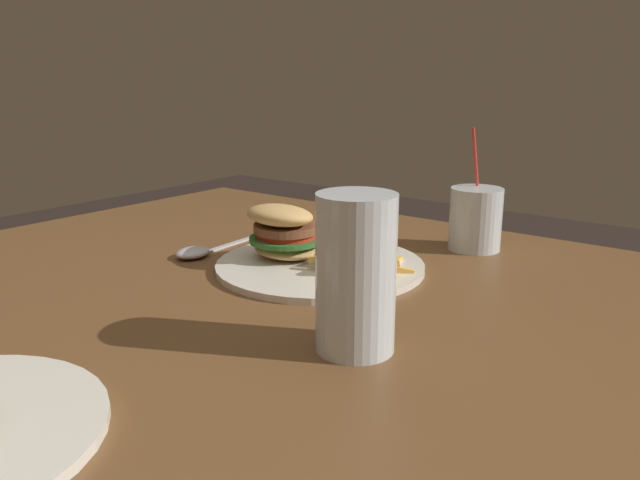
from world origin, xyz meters
TOP-DOWN VIEW (x-y plane):
  - dining_table at (0.00, 0.00)m, footprint 1.39×1.28m
  - meal_plate_near at (0.11, -0.25)m, footprint 0.31×0.31m
  - beer_glass at (-0.11, -0.06)m, footprint 0.08×0.08m
  - juice_glass at (-0.05, -0.49)m, footprint 0.08×0.08m
  - spoon at (0.28, -0.18)m, footprint 0.05×0.18m

SIDE VIEW (x-z plane):
  - dining_table at x=0.00m, z-range 0.26..0.97m
  - spoon at x=0.28m, z-range 0.71..0.73m
  - meal_plate_near at x=0.11m, z-range 0.69..0.79m
  - juice_glass at x=-0.05m, z-range 0.66..0.86m
  - beer_glass at x=-0.11m, z-range 0.71..0.88m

